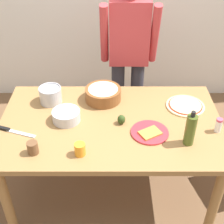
# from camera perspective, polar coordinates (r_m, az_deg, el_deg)

# --- Properties ---
(ground) EXTENTS (8.00, 8.00, 0.00)m
(ground) POSITION_cam_1_polar(r_m,az_deg,el_deg) (2.80, -0.01, -14.09)
(ground) COLOR brown
(dining_table) EXTENTS (1.60, 0.96, 0.76)m
(dining_table) POSITION_cam_1_polar(r_m,az_deg,el_deg) (2.32, -0.01, -3.53)
(dining_table) COLOR olive
(dining_table) RESTS_ON ground
(person_cook) EXTENTS (0.49, 0.25, 1.62)m
(person_cook) POSITION_cam_1_polar(r_m,az_deg,el_deg) (2.82, 3.27, 10.70)
(person_cook) COLOR #2D2D38
(person_cook) RESTS_ON ground
(pizza_raw_on_board) EXTENTS (0.29, 0.29, 0.02)m
(pizza_raw_on_board) POSITION_cam_1_polar(r_m,az_deg,el_deg) (2.47, 13.34, 1.09)
(pizza_raw_on_board) COLOR beige
(pizza_raw_on_board) RESTS_ON dining_table
(plate_with_slice) EXTENTS (0.26, 0.26, 0.02)m
(plate_with_slice) POSITION_cam_1_polar(r_m,az_deg,el_deg) (2.18, 7.05, -3.70)
(plate_with_slice) COLOR red
(plate_with_slice) RESTS_ON dining_table
(popcorn_bowl) EXTENTS (0.28, 0.28, 0.11)m
(popcorn_bowl) POSITION_cam_1_polar(r_m,az_deg,el_deg) (2.46, -1.40, 3.45)
(popcorn_bowl) COLOR brown
(popcorn_bowl) RESTS_ON dining_table
(mixing_bowl_steel) EXTENTS (0.20, 0.20, 0.08)m
(mixing_bowl_steel) POSITION_cam_1_polar(r_m,az_deg,el_deg) (2.28, -8.04, -0.66)
(mixing_bowl_steel) COLOR #B7B7BC
(mixing_bowl_steel) RESTS_ON dining_table
(olive_oil_bottle) EXTENTS (0.07, 0.07, 0.26)m
(olive_oil_bottle) POSITION_cam_1_polar(r_m,az_deg,el_deg) (2.08, 14.18, -3.16)
(olive_oil_bottle) COLOR #47561E
(olive_oil_bottle) RESTS_ON dining_table
(steel_pot) EXTENTS (0.17, 0.17, 0.13)m
(steel_pot) POSITION_cam_1_polar(r_m,az_deg,el_deg) (2.48, -10.83, 3.11)
(steel_pot) COLOR #B7B7BC
(steel_pot) RESTS_ON dining_table
(cup_orange) EXTENTS (0.07, 0.07, 0.08)m
(cup_orange) POSITION_cam_1_polar(r_m,az_deg,el_deg) (1.99, -5.61, -6.69)
(cup_orange) COLOR orange
(cup_orange) RESTS_ON dining_table
(cup_small_brown) EXTENTS (0.07, 0.07, 0.08)m
(cup_small_brown) POSITION_cam_1_polar(r_m,az_deg,el_deg) (2.06, -13.93, -6.25)
(cup_small_brown) COLOR brown
(cup_small_brown) RESTS_ON dining_table
(salt_shaker) EXTENTS (0.04, 0.04, 0.11)m
(salt_shaker) POSITION_cam_1_polar(r_m,az_deg,el_deg) (2.27, 18.90, -2.31)
(salt_shaker) COLOR white
(salt_shaker) RESTS_ON dining_table
(chef_knife) EXTENTS (0.28, 0.12, 0.02)m
(chef_knife) POSITION_cam_1_polar(r_m,az_deg,el_deg) (2.28, -17.44, -3.20)
(chef_knife) COLOR silver
(chef_knife) RESTS_ON dining_table
(avocado) EXTENTS (0.06, 0.06, 0.07)m
(avocado) POSITION_cam_1_polar(r_m,az_deg,el_deg) (2.23, 1.93, -1.36)
(avocado) COLOR #2D4219
(avocado) RESTS_ON dining_table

